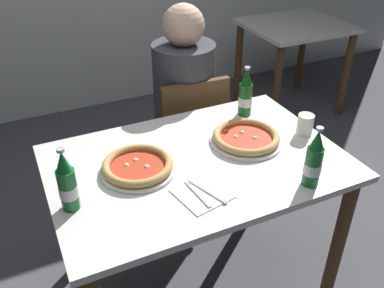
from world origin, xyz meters
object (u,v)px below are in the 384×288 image
(pizza_marinara_far, at_px, (246,138))
(paper_cup, at_px, (305,124))
(beer_bottle_center, at_px, (67,184))
(dining_table_main, at_px, (197,182))
(dining_table_background, at_px, (294,43))
(pizza_margherita_near, at_px, (138,166))
(diner_seated, at_px, (184,115))
(napkin_with_cutlery, at_px, (202,193))
(chair_behind_table, at_px, (188,134))
(beer_bottle_right, at_px, (245,95))
(beer_bottle_left, at_px, (314,161))

(pizza_marinara_far, height_order, paper_cup, paper_cup)
(beer_bottle_center, bearing_deg, dining_table_main, 8.04)
(dining_table_background, xyz_separation_m, paper_cup, (-1.02, -1.40, 0.21))
(pizza_marinara_far, bearing_deg, beer_bottle_center, -171.91)
(dining_table_main, relative_size, dining_table_background, 1.50)
(pizza_margherita_near, xyz_separation_m, beer_bottle_center, (-0.28, -0.11, 0.08))
(diner_seated, distance_m, napkin_with_cutlery, 0.94)
(pizza_marinara_far, relative_size, paper_cup, 3.35)
(chair_behind_table, relative_size, dining_table_background, 1.06)
(diner_seated, relative_size, beer_bottle_center, 4.89)
(pizza_margherita_near, bearing_deg, chair_behind_table, 50.21)
(diner_seated, distance_m, beer_bottle_right, 0.50)
(pizza_marinara_far, distance_m, napkin_with_cutlery, 0.41)
(beer_bottle_center, xyz_separation_m, napkin_with_cutlery, (0.45, -0.13, -0.10))
(dining_table_background, height_order, beer_bottle_right, beer_bottle_right)
(pizza_margherita_near, bearing_deg, dining_table_background, 37.06)
(pizza_margherita_near, distance_m, paper_cup, 0.78)
(diner_seated, distance_m, beer_bottle_center, 1.09)
(beer_bottle_center, relative_size, beer_bottle_right, 1.00)
(beer_bottle_center, height_order, napkin_with_cutlery, beer_bottle_center)
(dining_table_main, relative_size, napkin_with_cutlery, 5.66)
(dining_table_background, relative_size, pizza_margherita_near, 2.64)
(diner_seated, bearing_deg, pizza_marinara_far, -88.30)
(chair_behind_table, xyz_separation_m, dining_table_background, (1.31, 0.78, 0.11))
(pizza_margherita_near, distance_m, beer_bottle_right, 0.67)
(pizza_margherita_near, height_order, pizza_marinara_far, same)
(chair_behind_table, bearing_deg, beer_bottle_center, 43.62)
(napkin_with_cutlery, bearing_deg, dining_table_main, 69.46)
(dining_table_main, xyz_separation_m, pizza_margherita_near, (-0.24, 0.03, 0.14))
(pizza_marinara_far, bearing_deg, beer_bottle_right, 60.59)
(napkin_with_cutlery, bearing_deg, diner_seated, 70.06)
(napkin_with_cutlery, bearing_deg, beer_bottle_right, 45.41)
(beer_bottle_left, height_order, beer_bottle_center, same)
(beer_bottle_left, bearing_deg, dining_table_background, 54.30)
(dining_table_background, xyz_separation_m, beer_bottle_right, (-1.17, -1.13, 0.26))
(dining_table_main, relative_size, pizza_margherita_near, 3.95)
(paper_cup, bearing_deg, pizza_margherita_near, 176.42)
(diner_seated, bearing_deg, napkin_with_cutlery, -109.94)
(beer_bottle_left, bearing_deg, paper_cup, 55.52)
(pizza_marinara_far, height_order, beer_bottle_center, beer_bottle_center)
(beer_bottle_right, bearing_deg, napkin_with_cutlery, -134.59)
(dining_table_background, height_order, napkin_with_cutlery, napkin_with_cutlery)
(chair_behind_table, relative_size, beer_bottle_center, 3.44)
(dining_table_background, distance_m, beer_bottle_left, 2.12)
(dining_table_main, height_order, beer_bottle_right, beer_bottle_right)
(beer_bottle_center, height_order, beer_bottle_right, same)
(diner_seated, height_order, beer_bottle_center, diner_seated)
(dining_table_main, distance_m, beer_bottle_center, 0.58)
(dining_table_main, xyz_separation_m, paper_cup, (0.53, -0.01, 0.16))
(paper_cup, bearing_deg, diner_seated, 113.55)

